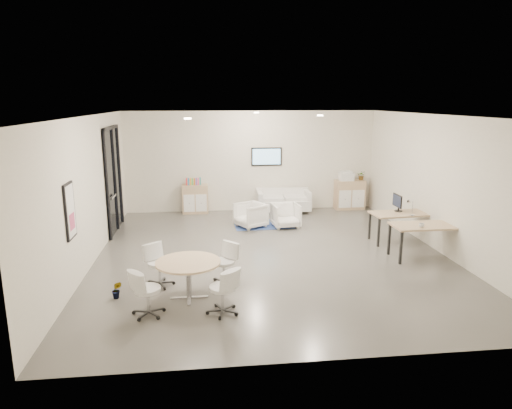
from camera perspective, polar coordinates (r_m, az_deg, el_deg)
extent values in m
cube|color=#52504B|center=(10.88, 1.89, -8.24)|extent=(8.00, 9.00, 0.80)
cube|color=white|center=(10.14, 2.06, 13.33)|extent=(8.00, 9.00, 0.80)
cube|color=beige|center=(15.13, -0.79, 5.62)|extent=(8.00, 0.80, 3.20)
cube|color=beige|center=(5.69, 9.37, -7.09)|extent=(8.00, 0.80, 3.20)
cube|color=beige|center=(10.61, -22.24, 1.49)|extent=(0.80, 9.00, 3.20)
cube|color=beige|center=(11.81, 23.62, 2.44)|extent=(0.80, 9.00, 3.20)
cube|color=black|center=(12.94, -17.41, 2.98)|extent=(0.02, 1.90, 2.85)
cube|color=black|center=(12.78, -17.75, 9.11)|extent=(0.06, 1.90, 0.08)
cube|color=black|center=(12.05, -18.10, 2.24)|extent=(0.06, 0.08, 2.85)
cube|color=black|center=(13.82, -16.65, 3.64)|extent=(0.06, 0.08, 2.85)
cube|color=black|center=(13.08, -17.21, 3.10)|extent=(0.06, 0.07, 2.85)
cube|color=#B2B2B7|center=(12.56, -17.40, 0.95)|extent=(0.04, 0.60, 0.05)
cube|color=black|center=(9.00, -22.26, -0.75)|extent=(0.04, 0.54, 1.04)
cube|color=white|center=(9.00, -22.13, -0.75)|extent=(0.01, 0.46, 0.96)
cube|color=#C3476F|center=(9.04, -22.00, -1.98)|extent=(0.01, 0.32, 0.30)
cube|color=black|center=(14.74, 1.32, 6.01)|extent=(0.98, 0.05, 0.58)
cube|color=#93D4FF|center=(14.72, 1.33, 5.99)|extent=(0.90, 0.01, 0.50)
cylinder|color=#FFEAC6|center=(9.04, -8.53, 10.58)|extent=(0.14, 0.14, 0.03)
cylinder|color=#FFEAC6|center=(10.88, 8.02, 10.98)|extent=(0.14, 0.14, 0.03)
cylinder|color=#FFEAC6|center=(13.12, 0.04, 11.42)|extent=(0.14, 0.14, 0.03)
cube|color=tan|center=(14.63, -7.61, 0.70)|extent=(0.81, 0.41, 0.91)
cube|color=white|center=(14.45, -8.35, 0.15)|extent=(0.34, 0.02, 0.55)
cube|color=white|center=(14.44, -6.87, 0.19)|extent=(0.34, 0.02, 0.55)
cube|color=tan|center=(15.36, 11.61, 1.22)|extent=(0.96, 0.45, 0.96)
cube|color=white|center=(15.09, 11.07, 0.67)|extent=(0.40, 0.02, 0.58)
cube|color=white|center=(15.23, 12.65, 0.71)|extent=(0.40, 0.02, 0.58)
cube|color=red|center=(14.53, -8.67, 2.86)|extent=(0.04, 0.14, 0.22)
cube|color=#337FCC|center=(14.52, -8.43, 2.86)|extent=(0.04, 0.14, 0.22)
cube|color=gold|center=(14.52, -8.19, 2.87)|extent=(0.04, 0.14, 0.22)
cube|color=#4CB24C|center=(14.52, -7.95, 2.88)|extent=(0.04, 0.14, 0.22)
cube|color=#CC6619|center=(14.52, -7.71, 2.88)|extent=(0.04, 0.14, 0.22)
cube|color=purple|center=(14.52, -7.47, 2.89)|extent=(0.04, 0.14, 0.22)
cube|color=#E54C7F|center=(14.52, -7.23, 2.90)|extent=(0.04, 0.14, 0.22)
cube|color=teal|center=(14.52, -6.99, 2.90)|extent=(0.04, 0.14, 0.22)
cube|color=white|center=(15.20, 11.21, 3.46)|extent=(0.45, 0.37, 0.26)
cube|color=white|center=(15.18, 11.24, 4.05)|extent=(0.34, 0.28, 0.06)
cube|color=silver|center=(14.65, 3.45, 0.03)|extent=(1.72, 0.91, 0.32)
cube|color=silver|center=(14.90, 3.25, 1.50)|extent=(1.69, 0.26, 0.32)
cube|color=silver|center=(14.50, 0.46, 0.56)|extent=(0.18, 0.85, 0.63)
cube|color=silver|center=(14.77, 6.39, 0.71)|extent=(0.18, 0.85, 0.63)
cube|color=#315296|center=(13.24, 0.92, -2.50)|extent=(1.72, 1.18, 0.01)
imported|color=silver|center=(12.89, -0.68, -1.20)|extent=(0.97, 0.99, 0.76)
imported|color=silver|center=(12.91, 3.73, -1.23)|extent=(0.80, 0.76, 0.75)
cube|color=tan|center=(12.03, 17.65, -1.08)|extent=(1.51, 0.84, 0.04)
cube|color=black|center=(11.59, 15.08, -3.39)|extent=(0.05, 0.05, 0.72)
cube|color=black|center=(12.15, 21.05, -3.07)|extent=(0.05, 0.05, 0.72)
cube|color=black|center=(12.15, 14.01, -2.58)|extent=(0.05, 0.05, 0.72)
cube|color=black|center=(12.68, 19.76, -2.31)|extent=(0.05, 0.05, 0.72)
cube|color=tan|center=(10.98, 20.45, -2.49)|extent=(1.51, 0.76, 0.04)
cube|color=black|center=(10.51, 17.66, -5.19)|extent=(0.05, 0.05, 0.74)
cube|color=black|center=(11.15, 24.26, -4.70)|extent=(0.05, 0.05, 0.74)
cube|color=black|center=(11.07, 16.31, -4.18)|extent=(0.05, 0.05, 0.74)
cube|color=black|center=(11.68, 22.66, -3.78)|extent=(0.05, 0.05, 0.74)
cylinder|color=black|center=(12.16, 17.38, -0.77)|extent=(0.20, 0.20, 0.02)
cube|color=black|center=(12.13, 17.42, -0.22)|extent=(0.04, 0.03, 0.24)
cube|color=black|center=(12.08, 17.25, 0.46)|extent=(0.03, 0.50, 0.32)
cylinder|color=tan|center=(8.31, -8.49, -7.17)|extent=(1.17, 1.17, 0.04)
cylinder|color=#B2B2B7|center=(8.44, -8.41, -9.44)|extent=(0.10, 0.10, 0.67)
cube|color=#B2B2B7|center=(8.57, -8.33, -11.43)|extent=(0.68, 0.06, 0.03)
cube|color=#B2B2B7|center=(8.57, -8.33, -11.43)|extent=(0.06, 0.68, 0.03)
imported|color=#3F7F3F|center=(15.37, 13.05, 3.42)|extent=(0.37, 0.38, 0.23)
imported|color=#3F7F3F|center=(8.83, -16.97, -10.72)|extent=(0.19, 0.34, 0.15)
imported|color=white|center=(10.70, 20.00, -2.41)|extent=(0.13, 0.11, 0.12)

